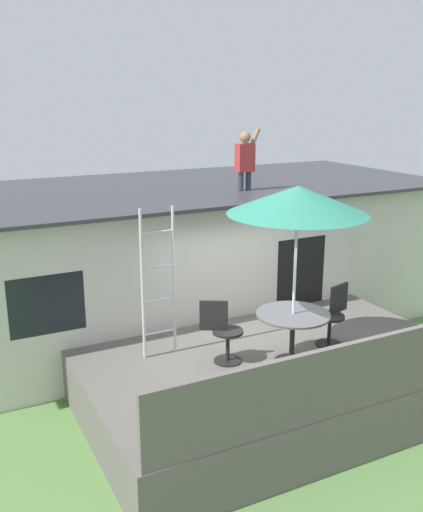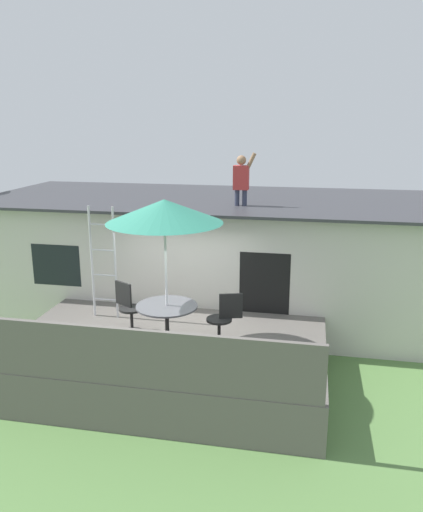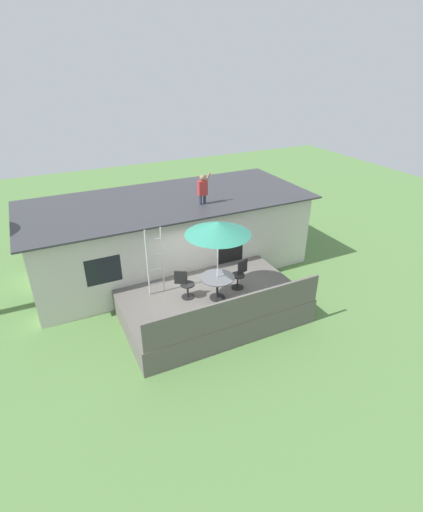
{
  "view_description": "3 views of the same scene",
  "coord_description": "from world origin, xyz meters",
  "px_view_note": "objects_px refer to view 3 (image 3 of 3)",
  "views": [
    {
      "loc": [
        -4.34,
        -6.48,
        4.5
      ],
      "look_at": [
        -0.46,
        1.17,
        2.08
      ],
      "focal_mm": 40.53,
      "sensor_mm": 36.0,
      "label": 1
    },
    {
      "loc": [
        2.4,
        -8.01,
        4.57
      ],
      "look_at": [
        0.58,
        1.13,
        2.06
      ],
      "focal_mm": 35.7,
      "sensor_mm": 36.0,
      "label": 2
    },
    {
      "loc": [
        -4.38,
        -9.07,
        7.43
      ],
      "look_at": [
        0.27,
        0.5,
        1.86
      ],
      "focal_mm": 26.8,
      "sensor_mm": 36.0,
      "label": 3
    }
  ],
  "objects_px": {
    "patio_umbrella": "(218,228)",
    "patio_table": "(217,282)",
    "patio_chair_right": "(240,275)",
    "person_figure": "(203,187)",
    "patio_chair_left": "(185,284)",
    "step_ladder": "(155,262)"
  },
  "relations": [
    {
      "from": "patio_chair_left",
      "to": "patio_table",
      "type": "bearing_deg",
      "value": -0.0
    },
    {
      "from": "step_ladder",
      "to": "patio_chair_right",
      "type": "height_order",
      "value": "step_ladder"
    },
    {
      "from": "patio_table",
      "to": "step_ladder",
      "type": "relative_size",
      "value": 0.47
    },
    {
      "from": "patio_umbrella",
      "to": "patio_table",
      "type": "bearing_deg",
      "value": -135.0
    },
    {
      "from": "patio_umbrella",
      "to": "patio_chair_left",
      "type": "height_order",
      "value": "patio_umbrella"
    },
    {
      "from": "step_ladder",
      "to": "patio_chair_right",
      "type": "distance_m",
      "value": 2.71
    },
    {
      "from": "step_ladder",
      "to": "patio_umbrella",
      "type": "bearing_deg",
      "value": -34.81
    },
    {
      "from": "patio_table",
      "to": "patio_chair_right",
      "type": "height_order",
      "value": "patio_chair_right"
    },
    {
      "from": "patio_table",
      "to": "patio_chair_right",
      "type": "xyz_separation_m",
      "value": [
        0.92,
        0.26,
        -0.13
      ]
    },
    {
      "from": "patio_umbrella",
      "to": "person_figure",
      "type": "bearing_deg",
      "value": 73.46
    },
    {
      "from": "person_figure",
      "to": "patio_chair_left",
      "type": "bearing_deg",
      "value": -125.76
    },
    {
      "from": "patio_umbrella",
      "to": "step_ladder",
      "type": "bearing_deg",
      "value": 145.19
    },
    {
      "from": "patio_umbrella",
      "to": "patio_chair_left",
      "type": "xyz_separation_m",
      "value": [
        -0.86,
        0.47,
        -1.89
      ]
    },
    {
      "from": "person_figure",
      "to": "patio_chair_right",
      "type": "xyz_separation_m",
      "value": [
        0.08,
        -2.58,
        -2.16
      ]
    },
    {
      "from": "step_ladder",
      "to": "person_figure",
      "type": "bearing_deg",
      "value": 35.85
    },
    {
      "from": "patio_chair_left",
      "to": "patio_chair_right",
      "type": "relative_size",
      "value": 1.0
    },
    {
      "from": "patio_chair_left",
      "to": "patio_chair_right",
      "type": "distance_m",
      "value": 1.8
    },
    {
      "from": "patio_table",
      "to": "patio_chair_right",
      "type": "bearing_deg",
      "value": 15.93
    },
    {
      "from": "patio_chair_right",
      "to": "patio_table",
      "type": "bearing_deg",
      "value": 0.0
    },
    {
      "from": "patio_umbrella",
      "to": "step_ladder",
      "type": "relative_size",
      "value": 1.15
    },
    {
      "from": "patio_table",
      "to": "step_ladder",
      "type": "distance_m",
      "value": 1.98
    },
    {
      "from": "step_ladder",
      "to": "patio_chair_right",
      "type": "relative_size",
      "value": 2.39
    }
  ]
}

